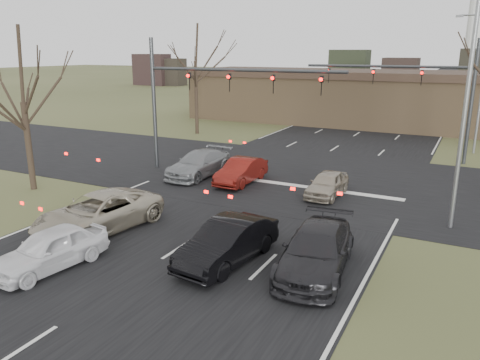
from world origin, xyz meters
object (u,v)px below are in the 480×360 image
object	(u,v)px
car_silver_suv	(98,213)
car_silver_ahead	(327,184)
car_red_ahead	(241,171)
car_charcoal_sedan	(316,250)
mast_arm_far	(426,85)
car_grey_ahead	(199,164)
streetlight_right_near	(462,94)
building	(396,98)
car_black_hatch	(228,242)
car_white_sedan	(50,249)
mast_arm_near	(199,89)

from	to	relation	value
car_silver_suv	car_silver_ahead	bearing A→B (deg)	59.99
car_red_ahead	car_charcoal_sedan	bearing A→B (deg)	-50.02
car_red_ahead	mast_arm_far	bearing A→B (deg)	52.93
car_charcoal_sedan	car_red_ahead	distance (m)	11.25
car_grey_ahead	car_silver_suv	bearing A→B (deg)	-81.95
car_grey_ahead	streetlight_right_near	bearing A→B (deg)	-7.72
car_charcoal_sedan	car_red_ahead	size ratio (longest dim) A/B	1.22
building	car_red_ahead	xyz separation A→B (m)	(-4.03, -25.81, -1.97)
car_charcoal_sedan	car_red_ahead	bearing A→B (deg)	123.15
car_black_hatch	car_silver_ahead	bearing A→B (deg)	91.37
car_black_hatch	car_red_ahead	world-z (taller)	car_black_hatch
car_white_sedan	car_black_hatch	distance (m)	6.08
streetlight_right_near	building	bearing A→B (deg)	103.69
car_black_hatch	streetlight_right_near	bearing A→B (deg)	53.69
building	streetlight_right_near	distance (m)	28.97
car_grey_ahead	car_white_sedan	bearing A→B (deg)	-79.07
mast_arm_near	car_red_ahead	size ratio (longest dim) A/B	2.89
mast_arm_far	car_charcoal_sedan	world-z (taller)	mast_arm_far
mast_arm_far	car_grey_ahead	bearing A→B (deg)	-136.46
building	car_silver_suv	distance (m)	35.53
mast_arm_near	mast_arm_far	size ratio (longest dim) A/B	1.09
mast_arm_near	car_silver_suv	distance (m)	10.93
mast_arm_far	car_grey_ahead	size ratio (longest dim) A/B	2.18
mast_arm_far	car_white_sedan	bearing A→B (deg)	-111.46
mast_arm_far	car_silver_ahead	distance (m)	12.24
car_silver_ahead	car_black_hatch	bearing A→B (deg)	-93.74
streetlight_right_near	car_red_ahead	xyz separation A→B (m)	(-10.85, 2.19, -4.89)
building	streetlight_right_near	world-z (taller)	streetlight_right_near
car_silver_suv	car_white_sedan	bearing A→B (deg)	-65.70
mast_arm_far	streetlight_right_near	bearing A→B (deg)	-78.53
mast_arm_far	car_white_sedan	distance (m)	25.47
mast_arm_far	car_red_ahead	bearing A→B (deg)	-127.21
car_charcoal_sedan	building	bearing A→B (deg)	88.58
building	car_red_ahead	distance (m)	26.20
car_charcoal_sedan	car_silver_ahead	bearing A→B (deg)	97.72
car_grey_ahead	car_red_ahead	xyz separation A→B (m)	(2.94, -0.22, -0.05)
car_grey_ahead	building	bearing A→B (deg)	76.97
mast_arm_near	streetlight_right_near	distance (m)	14.38
mast_arm_far	car_red_ahead	xyz separation A→B (m)	(-8.21, -10.81, -4.33)
mast_arm_far	car_silver_suv	bearing A→B (deg)	-117.02
building	car_silver_ahead	distance (m)	26.07
building	car_charcoal_sedan	size ratio (longest dim) A/B	8.25
mast_arm_near	car_charcoal_sedan	distance (m)	14.71
mast_arm_near	car_silver_suv	world-z (taller)	mast_arm_near
car_red_ahead	car_silver_ahead	bearing A→B (deg)	-1.69
car_black_hatch	car_silver_ahead	xyz separation A→B (m)	(0.81, 9.21, -0.12)
car_charcoal_sedan	car_grey_ahead	xyz separation A→B (m)	(-10.14, 8.85, -0.01)
car_black_hatch	car_charcoal_sedan	xyz separation A→B (m)	(2.99, 0.74, -0.01)
building	car_silver_suv	size ratio (longest dim) A/B	7.57
building	car_silver_ahead	bearing A→B (deg)	-87.80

